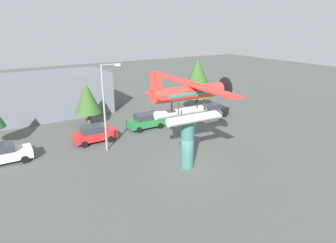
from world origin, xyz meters
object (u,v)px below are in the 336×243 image
at_px(display_pedestal, 187,143).
at_px(storefront_building, 53,94).
at_px(car_distant_black, 212,110).
at_px(tree_east, 87,99).
at_px(tree_center_back, 197,77).
at_px(car_mid_red, 94,134).
at_px(car_far_green, 146,121).
at_px(floatplane_monument, 190,98).
at_px(car_near_white, 5,154).
at_px(streetlight_primary, 106,102).

xyz_separation_m(display_pedestal, storefront_building, (-5.93, 22.00, 0.57)).
bearing_deg(car_distant_black, tree_east, 160.05).
distance_m(tree_east, tree_center_back, 14.71).
relative_size(car_mid_red, car_far_green, 1.00).
distance_m(floatplane_monument, car_near_white, 16.54).
relative_size(car_distant_black, tree_east, 0.85).
xyz_separation_m(car_mid_red, tree_center_back, (15.85, 3.80, 3.72)).
height_order(display_pedestal, tree_east, tree_east).
bearing_deg(floatplane_monument, car_far_green, 84.70).
distance_m(car_distant_black, storefront_building, 20.87).
bearing_deg(tree_east, display_pedestal, -76.99).
relative_size(floatplane_monument, car_mid_red, 2.49).
distance_m(floatplane_monument, streetlight_primary, 8.27).
distance_m(car_mid_red, streetlight_primary, 4.62).
height_order(display_pedestal, floatplane_monument, floatplane_monument).
bearing_deg(car_near_white, display_pedestal, -34.62).
height_order(floatplane_monument, tree_center_back, floatplane_monument).
height_order(tree_east, tree_center_back, tree_center_back).
relative_size(display_pedestal, streetlight_primary, 0.52).
relative_size(car_near_white, storefront_building, 0.30).
relative_size(car_far_green, car_distant_black, 1.00).
distance_m(display_pedestal, car_near_white, 15.69).
bearing_deg(streetlight_primary, car_far_green, 30.53).
height_order(display_pedestal, car_distant_black, display_pedestal).
distance_m(floatplane_monument, tree_east, 15.71).
distance_m(display_pedestal, tree_east, 15.48).
relative_size(display_pedestal, car_far_green, 1.01).
bearing_deg(car_far_green, car_distant_black, -3.31).
distance_m(storefront_building, tree_east, 7.39).
xyz_separation_m(car_far_green, storefront_building, (-7.52, 11.64, 1.80)).
bearing_deg(car_near_white, car_mid_red, 4.07).
height_order(car_distant_black, tree_center_back, tree_center_back).
xyz_separation_m(display_pedestal, car_distant_black, (10.92, 9.82, -1.24)).
relative_size(car_distant_black, tree_center_back, 0.58).
relative_size(display_pedestal, floatplane_monument, 0.41).
height_order(floatplane_monument, streetlight_primary, floatplane_monument).
bearing_deg(display_pedestal, car_far_green, 81.24).
bearing_deg(car_far_green, display_pedestal, -98.76).
height_order(floatplane_monument, car_near_white, floatplane_monument).
height_order(streetlight_primary, storefront_building, streetlight_primary).
bearing_deg(tree_center_back, tree_east, 173.01).
relative_size(display_pedestal, tree_center_back, 0.59).
bearing_deg(car_near_white, streetlight_primary, -12.82).
relative_size(tree_east, tree_center_back, 0.68).
relative_size(car_far_green, tree_center_back, 0.58).
xyz_separation_m(streetlight_primary, tree_center_back, (15.29, 6.34, -0.10)).
bearing_deg(tree_east, streetlight_primary, -95.31).
height_order(car_far_green, car_distant_black, same).
relative_size(car_mid_red, car_distant_black, 1.00).
xyz_separation_m(car_far_green, car_distant_black, (9.33, -0.54, 0.00)).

